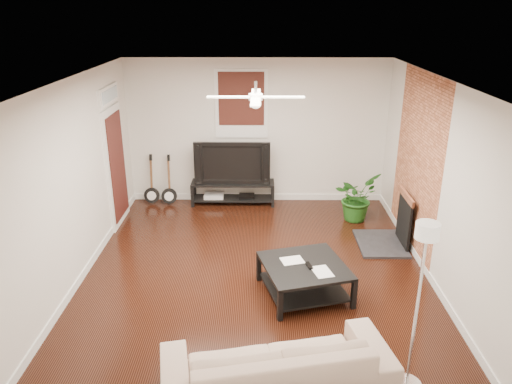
# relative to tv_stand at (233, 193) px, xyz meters

# --- Properties ---
(room) EXTENTS (5.01, 6.01, 2.81)m
(room) POSITION_rel_tv_stand_xyz_m (0.48, -2.78, 1.17)
(room) COLOR black
(room) RESTS_ON ground
(brick_accent) EXTENTS (0.02, 2.20, 2.80)m
(brick_accent) POSITION_rel_tv_stand_xyz_m (2.96, -1.78, 1.17)
(brick_accent) COLOR #984F31
(brick_accent) RESTS_ON floor
(fireplace) EXTENTS (0.80, 1.10, 0.92)m
(fireplace) POSITION_rel_tv_stand_xyz_m (2.68, -1.78, 0.23)
(fireplace) COLOR black
(fireplace) RESTS_ON floor
(window_back) EXTENTS (1.00, 0.06, 1.30)m
(window_back) POSITION_rel_tv_stand_xyz_m (0.18, 0.19, 1.72)
(window_back) COLOR #34160E
(window_back) RESTS_ON wall_back
(door_left) EXTENTS (0.08, 1.00, 2.50)m
(door_left) POSITION_rel_tv_stand_xyz_m (-1.98, -0.88, 1.02)
(door_left) COLOR white
(door_left) RESTS_ON wall_left
(tv_stand) EXTENTS (1.62, 0.43, 0.45)m
(tv_stand) POSITION_rel_tv_stand_xyz_m (0.00, 0.00, 0.00)
(tv_stand) COLOR black
(tv_stand) RESTS_ON floor
(tv) EXTENTS (1.45, 0.19, 0.84)m
(tv) POSITION_rel_tv_stand_xyz_m (0.00, 0.02, 0.64)
(tv) COLOR black
(tv) RESTS_ON tv_stand
(coffee_table) EXTENTS (1.31, 1.31, 0.45)m
(coffee_table) POSITION_rel_tv_stand_xyz_m (1.14, -3.26, -0.00)
(coffee_table) COLOR black
(coffee_table) RESTS_ON floor
(sofa) EXTENTS (2.41, 1.33, 0.67)m
(sofa) POSITION_rel_tv_stand_xyz_m (0.71, -5.10, 0.11)
(sofa) COLOR #C8B196
(sofa) RESTS_ON floor
(floor_lamp) EXTENTS (0.36, 0.36, 1.86)m
(floor_lamp) POSITION_rel_tv_stand_xyz_m (2.06, -5.00, 0.70)
(floor_lamp) COLOR silver
(floor_lamp) RESTS_ON floor
(potted_plant) EXTENTS (1.03, 1.04, 0.87)m
(potted_plant) POSITION_rel_tv_stand_xyz_m (2.28, -0.74, 0.21)
(potted_plant) COLOR #1F5719
(potted_plant) RESTS_ON floor
(guitar_left) EXTENTS (0.31, 0.22, 0.99)m
(guitar_left) POSITION_rel_tv_stand_xyz_m (-1.61, -0.03, 0.27)
(guitar_left) COLOR black
(guitar_left) RESTS_ON floor
(guitar_right) EXTENTS (0.33, 0.25, 0.99)m
(guitar_right) POSITION_rel_tv_stand_xyz_m (-1.26, -0.06, 0.27)
(guitar_right) COLOR black
(guitar_right) RESTS_ON floor
(ceiling_fan) EXTENTS (1.24, 1.24, 0.32)m
(ceiling_fan) POSITION_rel_tv_stand_xyz_m (0.48, -2.78, 2.37)
(ceiling_fan) COLOR white
(ceiling_fan) RESTS_ON ceiling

